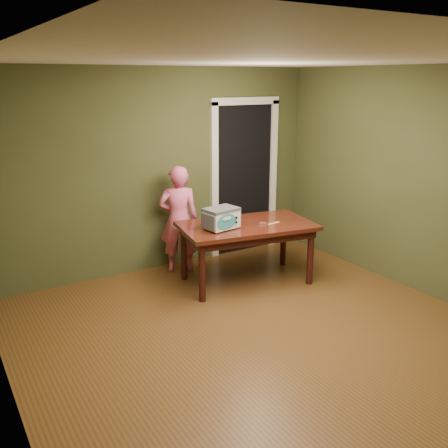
# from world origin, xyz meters

# --- Properties ---
(floor) EXTENTS (5.00, 5.00, 0.00)m
(floor) POSITION_xyz_m (0.00, 0.00, 0.00)
(floor) COLOR brown
(floor) RESTS_ON ground
(room_shell) EXTENTS (4.52, 5.02, 2.61)m
(room_shell) POSITION_xyz_m (0.00, 0.00, 1.71)
(room_shell) COLOR #424A27
(room_shell) RESTS_ON ground
(doorway) EXTENTS (1.10, 0.66, 2.25)m
(doorway) POSITION_xyz_m (1.30, 2.78, 1.06)
(doorway) COLOR black
(doorway) RESTS_ON ground
(dining_table) EXTENTS (1.73, 1.16, 0.75)m
(dining_table) POSITION_xyz_m (0.66, 1.44, 0.65)
(dining_table) COLOR #38140C
(dining_table) RESTS_ON floor
(toy_oven) EXTENTS (0.44, 0.33, 0.25)m
(toy_oven) POSITION_xyz_m (0.28, 1.43, 0.89)
(toy_oven) COLOR #4C4F54
(toy_oven) RESTS_ON dining_table
(baking_pan) EXTENTS (0.10, 0.10, 0.02)m
(baking_pan) POSITION_xyz_m (0.80, 1.32, 0.76)
(baking_pan) COLOR silver
(baking_pan) RESTS_ON dining_table
(spatula) EXTENTS (0.18, 0.06, 0.01)m
(spatula) POSITION_xyz_m (0.94, 1.29, 0.75)
(spatula) COLOR #F8CE6C
(spatula) RESTS_ON dining_table
(child) EXTENTS (0.60, 0.51, 1.40)m
(child) POSITION_xyz_m (0.11, 2.20, 0.70)
(child) COLOR #E25D89
(child) RESTS_ON floor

